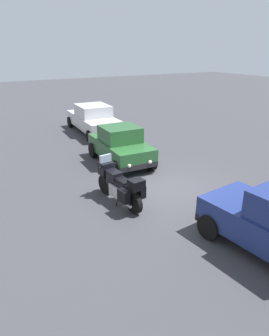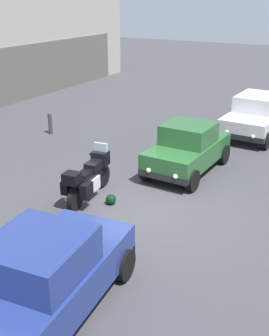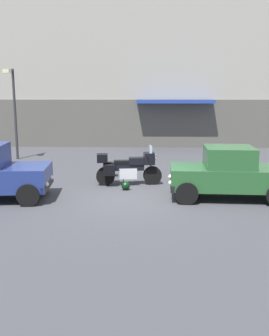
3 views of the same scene
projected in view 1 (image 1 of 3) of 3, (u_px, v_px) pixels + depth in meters
name	position (u px, v px, depth m)	size (l,w,h in m)	color
ground_plane	(161.00, 189.00, 10.35)	(80.00, 80.00, 0.00)	#38383D
motorcycle	(119.00, 185.00, 9.19)	(2.26, 0.86, 1.36)	black
helmet	(140.00, 194.00, 9.68)	(0.28, 0.28, 0.28)	black
car_sedan_far	(93.00, 119.00, 16.93)	(4.64, 2.10, 1.56)	silver
car_compact_side	(120.00, 145.00, 12.37)	(3.53, 1.83, 1.56)	#235128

